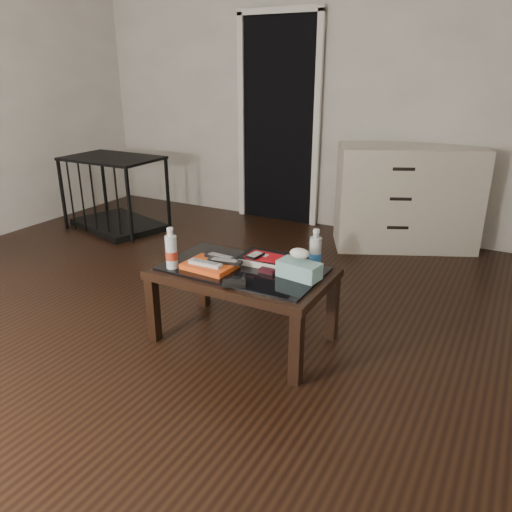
{
  "coord_description": "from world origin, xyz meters",
  "views": [
    {
      "loc": [
        1.87,
        -2.17,
        1.54
      ],
      "look_at": [
        0.63,
        0.1,
        0.55
      ],
      "focal_mm": 35.0,
      "sensor_mm": 36.0,
      "label": 1
    }
  ],
  "objects": [
    {
      "name": "pet_crate",
      "position": [
        -1.67,
        1.41,
        0.23
      ],
      "size": [
        1.03,
        0.82,
        0.71
      ],
      "rotation": [
        0.0,
        0.0,
        -0.28
      ],
      "color": "black",
      "rests_on": "ground"
    },
    {
      "name": "wallet",
      "position": [
        0.62,
        -0.13,
        0.47
      ],
      "size": [
        0.14,
        0.12,
        0.02
      ],
      "primitive_type": "cube",
      "rotation": [
        0.0,
        0.0,
        0.51
      ],
      "color": "black",
      "rests_on": "coffee_table"
    },
    {
      "name": "doorway",
      "position": [
        -0.4,
        2.47,
        1.02
      ],
      "size": [
        0.9,
        0.08,
        2.07
      ],
      "color": "black",
      "rests_on": "ground"
    },
    {
      "name": "remote_black_back",
      "position": [
        0.4,
        0.1,
        0.5
      ],
      "size": [
        0.2,
        0.06,
        0.02
      ],
      "primitive_type": "cube",
      "rotation": [
        0.0,
        0.0,
        -0.05
      ],
      "color": "black",
      "rests_on": "magazines"
    },
    {
      "name": "remote_silver",
      "position": [
        0.37,
        -0.03,
        0.5
      ],
      "size": [
        0.2,
        0.05,
        0.02
      ],
      "primitive_type": "cube",
      "rotation": [
        0.0,
        0.0,
        0.01
      ],
      "color": "silver",
      "rests_on": "magazines"
    },
    {
      "name": "textbook",
      "position": [
        0.61,
        0.23,
        0.48
      ],
      "size": [
        0.26,
        0.21,
        0.05
      ],
      "primitive_type": "cube",
      "rotation": [
        0.0,
        0.0,
        0.05
      ],
      "color": "black",
      "rests_on": "coffee_table"
    },
    {
      "name": "ipod",
      "position": [
        0.58,
        0.18,
        0.52
      ],
      "size": [
        0.08,
        0.11,
        0.02
      ],
      "primitive_type": "cube",
      "rotation": [
        0.0,
        0.0,
        -0.12
      ],
      "color": "black",
      "rests_on": "dvd_mailers"
    },
    {
      "name": "water_bottle_right",
      "position": [
        0.91,
        0.28,
        0.58
      ],
      "size": [
        0.08,
        0.08,
        0.24
      ],
      "primitive_type": "cylinder",
      "rotation": [
        0.0,
        0.0,
        0.17
      ],
      "color": "#B3BCBF",
      "rests_on": "coffee_table"
    },
    {
      "name": "flip_phone",
      "position": [
        0.7,
        0.11,
        0.47
      ],
      "size": [
        0.09,
        0.05,
        0.02
      ],
      "primitive_type": "cube",
      "rotation": [
        0.0,
        0.0,
        -0.03
      ],
      "color": "black",
      "rests_on": "coffee_table"
    },
    {
      "name": "coffee_table",
      "position": [
        0.54,
        0.1,
        0.4
      ],
      "size": [
        1.0,
        0.6,
        0.46
      ],
      "color": "black",
      "rests_on": "ground"
    },
    {
      "name": "tissue_box",
      "position": [
        0.88,
        0.13,
        0.51
      ],
      "size": [
        0.24,
        0.15,
        0.09
      ],
      "primitive_type": "cube",
      "rotation": [
        0.0,
        0.0,
        -0.14
      ],
      "color": "teal",
      "rests_on": "coffee_table"
    },
    {
      "name": "room_shell",
      "position": [
        0.0,
        0.0,
        1.62
      ],
      "size": [
        5.0,
        5.0,
        5.0
      ],
      "color": "silver",
      "rests_on": "ground"
    },
    {
      "name": "dresser",
      "position": [
        0.98,
        2.23,
        0.45
      ],
      "size": [
        1.3,
        0.96,
        0.9
      ],
      "rotation": [
        0.0,
        0.0,
        0.44
      ],
      "color": "beige",
      "rests_on": "ground"
    },
    {
      "name": "magazines",
      "position": [
        0.38,
        0.01,
        0.48
      ],
      "size": [
        0.29,
        0.22,
        0.03
      ],
      "primitive_type": "cube",
      "rotation": [
        0.0,
        0.0,
        -0.05
      ],
      "color": "#E54C15",
      "rests_on": "coffee_table"
    },
    {
      "name": "dvd_mailers",
      "position": [
        0.62,
        0.22,
        0.51
      ],
      "size": [
        0.19,
        0.14,
        0.01
      ],
      "primitive_type": "cube",
      "rotation": [
        0.0,
        0.0,
        -0.01
      ],
      "color": "#B50C15",
      "rests_on": "textbook"
    },
    {
      "name": "water_bottle_left",
      "position": [
        0.19,
        -0.09,
        0.58
      ],
      "size": [
        0.07,
        0.07,
        0.24
      ],
      "primitive_type": "cylinder",
      "rotation": [
        0.0,
        0.0,
        0.01
      ],
      "color": "silver",
      "rests_on": "coffee_table"
    },
    {
      "name": "ground",
      "position": [
        0.0,
        0.0,
        0.0
      ],
      "size": [
        5.0,
        5.0,
        0.0
      ],
      "primitive_type": "plane",
      "color": "black",
      "rests_on": "ground"
    },
    {
      "name": "remote_black_front",
      "position": [
        0.45,
        0.05,
        0.5
      ],
      "size": [
        0.21,
        0.09,
        0.02
      ],
      "primitive_type": "cube",
      "rotation": [
        0.0,
        0.0,
        0.2
      ],
      "color": "black",
      "rests_on": "magazines"
    }
  ]
}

